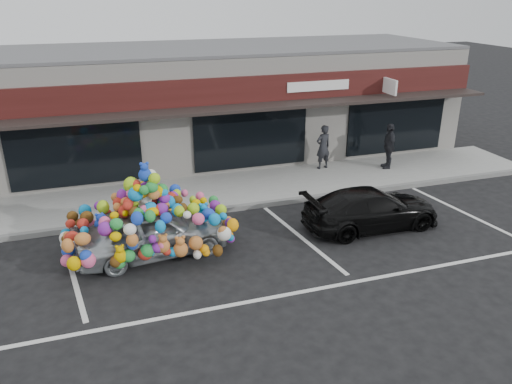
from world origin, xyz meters
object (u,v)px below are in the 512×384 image
object	(u,v)px
pedestrian_c	(389,146)
toy_car	(151,225)
black_sedan	(371,209)
pedestrian_a	(323,147)

from	to	relation	value
pedestrian_c	toy_car	bearing A→B (deg)	-53.32
toy_car	pedestrian_c	xyz separation A→B (m)	(9.17, 3.69, 0.17)
pedestrian_c	black_sedan	bearing A→B (deg)	-22.07
black_sedan	pedestrian_a	size ratio (longest dim) A/B	2.41
pedestrian_a	pedestrian_c	xyz separation A→B (m)	(2.34, -0.69, 0.02)
toy_car	pedestrian_c	distance (m)	9.88
pedestrian_a	pedestrian_c	world-z (taller)	pedestrian_c
toy_car	pedestrian_c	world-z (taller)	toy_car
toy_car	pedestrian_a	world-z (taller)	toy_car
toy_car	pedestrian_a	distance (m)	8.11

